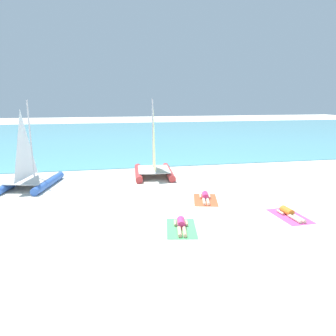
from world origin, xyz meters
TOP-DOWN VIEW (x-y plane):
  - ground_plane at (0.00, 10.00)m, footprint 120.00×120.00m
  - ocean_water at (0.00, 30.06)m, footprint 120.00×40.00m
  - sailboat_blue at (-7.34, 6.60)m, footprint 3.08×4.06m
  - sailboat_red at (-0.30, 7.63)m, footprint 2.61×3.83m
  - towel_left at (-0.50, -0.54)m, footprint 1.43×2.07m
  - sunbather_left at (-0.48, -0.47)m, footprint 0.68×1.56m
  - towel_middle at (1.44, 2.49)m, footprint 1.54×2.12m
  - sunbather_middle at (1.46, 2.56)m, footprint 0.77×1.55m
  - towel_right at (4.24, -0.22)m, footprint 1.19×1.95m
  - sunbather_right at (4.23, -0.15)m, footprint 0.56×1.57m

SIDE VIEW (x-z plane):
  - ground_plane at x=0.00m, z-range 0.00..0.00m
  - towel_left at x=-0.50m, z-range 0.00..0.01m
  - towel_middle at x=1.44m, z-range 0.00..0.01m
  - towel_right at x=4.24m, z-range 0.00..0.01m
  - ocean_water at x=0.00m, z-range 0.00..0.05m
  - sunbather_left at x=-0.48m, z-range -0.02..0.28m
  - sunbather_middle at x=1.46m, z-range -0.02..0.28m
  - sunbather_right at x=4.23m, z-range -0.02..0.28m
  - sailboat_blue at x=-7.34m, z-range -1.66..3.07m
  - sailboat_red at x=-0.30m, z-range -1.67..3.10m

